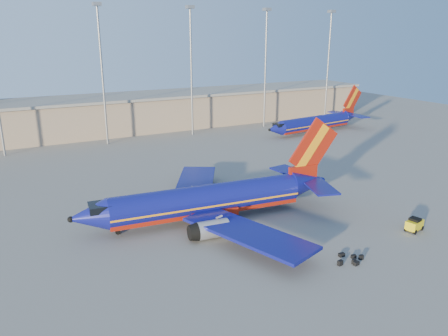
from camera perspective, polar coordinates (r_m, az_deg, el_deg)
The scene contains 7 objects.
ground at distance 57.70m, azimuth 1.07°, elevation -5.94°, with size 220.00×220.00×0.00m, color slate.
terminal_building at distance 111.86m, azimuth -9.06°, elevation 7.44°, with size 122.00×16.00×8.50m.
light_mast_row at distance 97.53m, azimuth -9.86°, elevation 13.86°, with size 101.60×1.60×28.65m.
aircraft_main at distance 55.16m, azimuth -1.47°, elevation -4.17°, with size 35.53×34.04×12.04m.
aircraft_second at distance 107.55m, azimuth 11.99°, elevation 5.86°, with size 30.86×11.96×10.47m.
baggage_tug at distance 57.22m, azimuth 23.62°, elevation -6.74°, with size 2.51×1.83×1.63m.
luggage_pile at distance 47.92m, azimuth 16.13°, elevation -11.41°, with size 3.29×2.56×0.54m.
Camera 1 is at (-26.01, -46.34, 22.48)m, focal length 35.00 mm.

